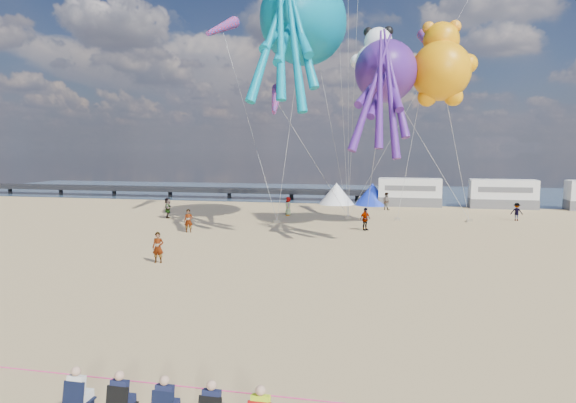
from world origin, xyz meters
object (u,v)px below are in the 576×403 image
object	(u,v)px
beachgoer_3	(365,219)
sandbag_c	(469,221)
kite_octopus_teal	(304,21)
windsock_right	(276,100)
kite_octopus_purple	(386,72)
windsock_left	(222,28)
beachgoer_1	(386,201)
kite_panda	(377,66)
tent_white	(336,194)
motorhome_1	(503,194)
motorhome_0	(410,192)
beachgoer_0	(288,206)
kite_teddy_orange	(441,71)
sandbag_b	(366,218)
spectator_row	(167,402)
sandbag_a	(277,221)
tent_blue	(372,194)
beachgoer_5	(189,221)
beachgoer_4	(168,208)
windsock_mid	(430,44)
standing_person	(158,248)
sandbag_d	(397,219)
sandbag_e	(348,217)
beachgoer_2	(517,212)

from	to	relation	value
beachgoer_3	sandbag_c	distance (m)	10.57
kite_octopus_teal	windsock_right	size ratio (longest dim) A/B	2.90
kite_octopus_purple	windsock_left	xyz separation A→B (m)	(-14.37, 5.04, 4.93)
beachgoer_1	kite_panda	world-z (taller)	kite_panda
tent_white	motorhome_1	bearing A→B (deg)	0.00
tent_white	beachgoer_1	bearing A→B (deg)	-38.17
motorhome_0	beachgoer_0	bearing A→B (deg)	-136.60
motorhome_1	kite_teddy_orange	bearing A→B (deg)	-114.38
motorhome_0	sandbag_b	distance (m)	12.14
spectator_row	sandbag_a	size ratio (longest dim) A/B	12.20
tent_blue	kite_teddy_orange	distance (m)	21.08
beachgoer_5	kite_teddy_orange	size ratio (longest dim) A/B	0.23
beachgoer_5	sandbag_b	distance (m)	16.17
sandbag_a	sandbag_c	size ratio (longest dim) A/B	1.00
motorhome_0	kite_octopus_teal	xyz separation A→B (m)	(-8.74, -16.24, 14.70)
beachgoer_4	windsock_right	size ratio (longest dim) A/B	0.40
kite_octopus_purple	sandbag_b	bearing A→B (deg)	101.55
windsock_mid	windsock_right	bearing A→B (deg)	-165.49
standing_person	beachgoer_1	bearing A→B (deg)	59.11
windsock_left	windsock_mid	world-z (taller)	windsock_left
motorhome_0	windsock_right	size ratio (longest dim) A/B	1.43
motorhome_1	beachgoer_4	size ratio (longest dim) A/B	3.61
beachgoer_1	kite_octopus_purple	size ratio (longest dim) A/B	0.16
kite_octopus_purple	kite_teddy_orange	size ratio (longest dim) A/B	1.47
spectator_row	sandbag_d	size ratio (longest dim) A/B	12.20
motorhome_0	sandbag_d	xyz separation A→B (m)	(-1.22, -11.83, -1.39)
sandbag_d	windsock_right	xyz separation A→B (m)	(-9.28, -6.61, 9.83)
windsock_mid	kite_octopus_teal	bearing A→B (deg)	-172.98
sandbag_c	sandbag_e	distance (m)	10.34
tent_blue	kite_octopus_teal	world-z (taller)	kite_octopus_teal
motorhome_1	sandbag_c	world-z (taller)	motorhome_1
tent_white	kite_octopus_purple	size ratio (longest dim) A/B	0.36
kite_teddy_orange	windsock_left	distance (m)	19.39
sandbag_d	kite_octopus_purple	size ratio (longest dim) A/B	0.05
beachgoer_0	tent_blue	bearing A→B (deg)	126.30
beachgoer_0	beachgoer_2	size ratio (longest dim) A/B	1.11
tent_white	beachgoer_0	size ratio (longest dim) A/B	2.30
beachgoer_0	kite_octopus_teal	bearing A→B (deg)	4.29
motorhome_1	tent_blue	bearing A→B (deg)	180.00
beachgoer_4	windsock_right	xyz separation A→B (m)	(10.98, -3.84, 9.03)
kite_octopus_teal	beachgoer_4	bearing A→B (deg)	158.12
motorhome_1	tent_white	xyz separation A→B (m)	(-17.50, 0.00, -0.30)
motorhome_1	kite_octopus_teal	bearing A→B (deg)	-138.32
beachgoer_4	sandbag_a	bearing A→B (deg)	-112.22
beachgoer_4	windsock_left	xyz separation A→B (m)	(4.85, 1.43, 15.88)
kite_teddy_orange	sandbag_c	bearing A→B (deg)	45.63
motorhome_0	spectator_row	world-z (taller)	motorhome_0
sandbag_a	kite_teddy_orange	world-z (taller)	kite_teddy_orange
kite_octopus_teal	kite_octopus_purple	distance (m)	8.04
beachgoer_0	sandbag_d	bearing A→B (deg)	63.62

